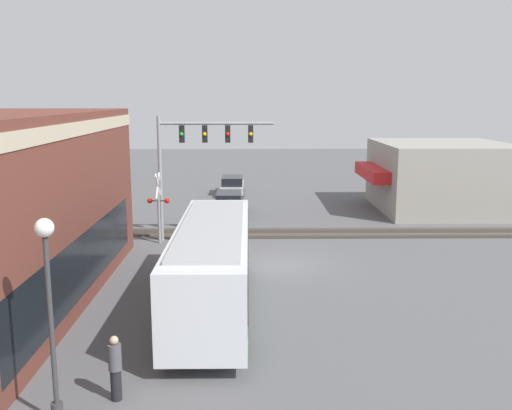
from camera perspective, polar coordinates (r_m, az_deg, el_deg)
The scene contains 11 objects.
ground_plane at distance 26.81m, azimuth 2.48°, elevation -5.86°, with size 120.00×120.00×0.00m, color #565659.
shop_building at distance 41.05m, azimuth 17.99°, elevation 2.73°, with size 9.12×9.66×4.62m.
city_bus at distance 20.74m, azimuth -4.37°, elevation -5.79°, with size 11.05×2.59×3.20m.
traffic_signal_gantry at distance 30.36m, azimuth -6.03°, elevation 5.67°, with size 0.42×6.13×6.70m.
crossing_signal at distance 30.39m, azimuth -9.73°, elevation 0.42°, with size 1.41×1.18×3.81m.
streetlamp at distance 14.11m, azimuth -19.94°, elevation -9.28°, with size 0.44×0.44×5.00m.
rail_track_near at distance 32.60m, azimuth 1.89°, elevation -2.80°, with size 2.60×60.00×0.15m.
parked_car_black at distance 37.82m, azimuth -2.72°, elevation 0.12°, with size 4.75×1.82×1.49m.
parked_car_silver at distance 45.70m, azimuth -2.38°, elevation 1.94°, with size 4.79×1.82×1.44m.
pedestrian_by_lamp at distance 15.49m, azimuth -13.89°, elevation -15.49°, with size 0.34×0.34×1.74m.
pedestrian_at_crossing at distance 30.41m, azimuth -6.78°, elevation -2.08°, with size 0.34×0.34×1.84m.
Camera 1 is at (-25.66, 1.48, 7.65)m, focal length 40.00 mm.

